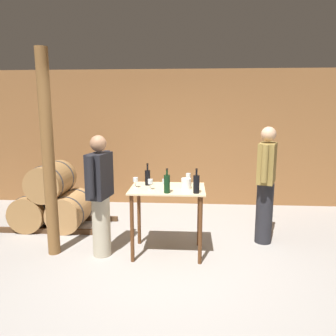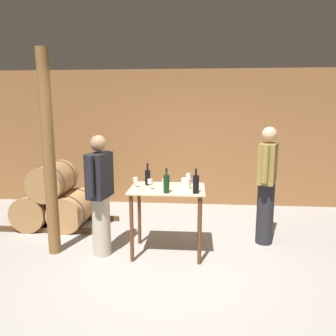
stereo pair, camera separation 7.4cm
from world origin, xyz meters
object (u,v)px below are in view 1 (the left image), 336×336
wine_glass_near_center (150,182)px  wine_bottle_far_left (148,177)px  person_visitor_with_scarf (100,194)px  wooden_post (48,156)px  wine_bottle_left (167,183)px  wine_glass_near_right (165,182)px  wine_glass_far_side (188,176)px  person_host (266,183)px  ice_bucket (186,183)px  wine_bottle_center (196,184)px  wine_glass_near_left (135,180)px

wine_glass_near_center → wine_bottle_far_left: bearing=105.2°
wine_glass_near_center → person_visitor_with_scarf: (-0.66, -0.01, -0.16)m
wooden_post → wine_bottle_left: (1.56, -0.14, -0.31)m
wine_glass_near_right → wine_glass_far_side: 0.45m
person_host → wine_bottle_left: bearing=-152.5°
wine_glass_near_right → wine_bottle_left: bearing=-73.7°
wine_bottle_left → person_visitor_with_scarf: person_visitor_with_scarf is taller
wine_glass_near_right → wine_glass_near_center: bearing=179.2°
wine_bottle_left → ice_bucket: bearing=45.0°
wine_glass_near_right → wine_glass_far_side: wine_glass_far_side is taller
wine_bottle_center → ice_bucket: bearing=120.1°
wine_glass_near_left → ice_bucket: (0.67, 0.00, -0.03)m
ice_bucket → person_visitor_with_scarf: (-1.12, -0.10, -0.13)m
wine_bottle_far_left → ice_bucket: wine_bottle_far_left is taller
wooden_post → wine_glass_near_right: size_ratio=18.62×
wine_glass_near_left → person_visitor_with_scarf: (-0.45, -0.10, -0.17)m
wooden_post → wine_glass_near_right: 1.55m
wine_glass_near_left → person_host: size_ratio=0.08×
wine_bottle_left → ice_bucket: 0.34m
wooden_post → wine_bottle_center: (1.92, -0.13, -0.31)m
wine_bottle_far_left → wine_bottle_left: wine_bottle_left is taller
wine_glass_near_center → wine_glass_far_side: wine_glass_far_side is taller
wine_bottle_far_left → wine_glass_near_left: 0.21m
wine_glass_far_side → wine_glass_near_right: bearing=-132.3°
ice_bucket → wine_glass_far_side: bearing=83.6°
wine_bottle_far_left → person_visitor_with_scarf: (-0.59, -0.26, -0.18)m
ice_bucket → person_visitor_with_scarf: bearing=-174.8°
wine_glass_near_left → wine_glass_near_right: (0.39, -0.09, 0.00)m
wine_bottle_left → wine_glass_near_center: 0.27m
person_visitor_with_scarf → wooden_post: bearing=179.1°
wine_glass_far_side → person_visitor_with_scarf: person_visitor_with_scarf is taller
wine_glass_near_right → wine_glass_far_side: size_ratio=0.92×
wooden_post → person_host: wooden_post is taller
wine_bottle_far_left → person_visitor_with_scarf: 0.67m
wine_glass_near_left → person_host: person_host is taller
wine_bottle_left → wine_glass_near_right: wine_bottle_left is taller
wine_glass_near_left → ice_bucket: size_ratio=1.01×
wine_bottle_center → person_visitor_with_scarf: bearing=174.5°
person_visitor_with_scarf → wine_bottle_far_left: bearing=23.8°
wine_glass_near_center → person_host: (1.60, 0.57, -0.12)m
wooden_post → wine_glass_near_right: wooden_post is taller
wine_bottle_far_left → wine_glass_far_side: 0.56m
wooden_post → wine_glass_near_left: (1.12, 0.09, -0.33)m
wine_bottle_far_left → wine_glass_near_left: wine_bottle_far_left is taller
ice_bucket → person_host: person_host is taller
wooden_post → person_host: size_ratio=1.58×
wine_bottle_far_left → ice_bucket: bearing=-16.9°
wooden_post → wine_bottle_center: bearing=-3.9°
person_visitor_with_scarf → wine_glass_near_center: bearing=0.8°
wine_bottle_center → person_visitor_with_scarf: 1.27m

